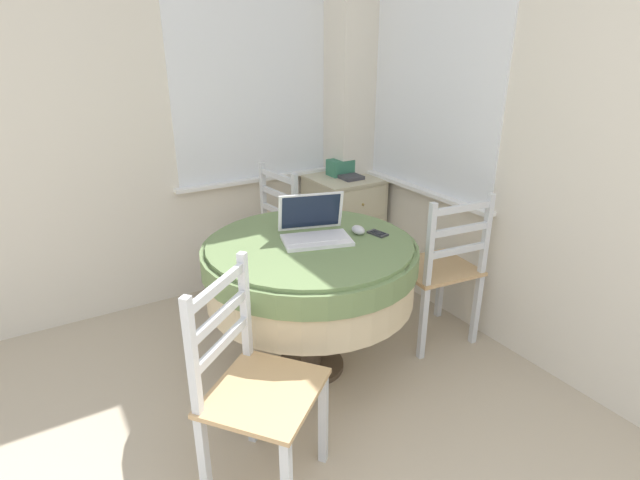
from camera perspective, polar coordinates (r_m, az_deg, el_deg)
corner_room_shell at (r=2.50m, az=1.58°, el=12.64°), size 4.40×4.89×2.55m
round_dining_table at (r=2.54m, az=-1.15°, el=-3.15°), size 1.08×1.08×0.75m
laptop at (r=2.50m, az=-0.62°, el=1.18°), size 0.39×0.34×0.22m
computer_mouse at (r=2.58m, az=4.39°, el=1.16°), size 0.06×0.09×0.05m
cell_phone at (r=2.59m, az=6.61°, el=0.76°), size 0.08×0.11×0.01m
dining_chair_near_back_window at (r=3.29m, az=-6.45°, el=-0.06°), size 0.43×0.47×0.92m
dining_chair_near_right_window at (r=2.94m, az=13.59°, el=-3.39°), size 0.47×0.43×0.92m
dining_chair_camera_near at (r=1.99m, az=-7.51°, el=-16.52°), size 0.57×0.57×0.92m
corner_cabinet at (r=3.74m, az=2.66°, el=1.59°), size 0.48×0.50×0.76m
storage_box at (r=3.66m, az=2.34°, el=8.30°), size 0.17×0.13×0.11m
book_on_cabinet at (r=3.60m, az=3.19°, el=7.33°), size 0.14×0.22×0.02m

